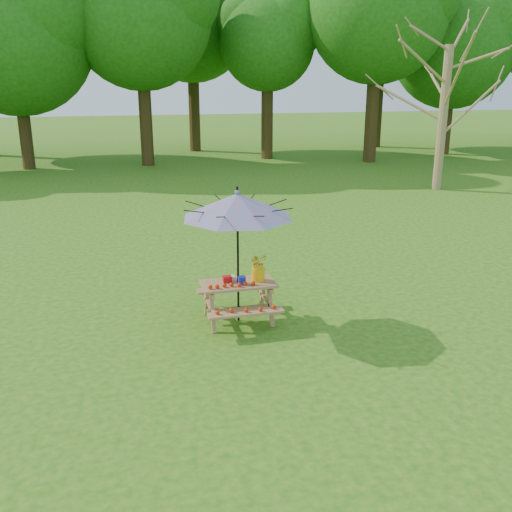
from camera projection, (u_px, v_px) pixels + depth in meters
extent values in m
cylinder|color=#8F754E|center=(443.00, 119.00, 19.93)|extent=(0.36, 0.36, 4.94)
cube|color=#A26849|center=(238.00, 284.00, 9.29)|extent=(1.20, 0.62, 0.04)
cube|color=#A26849|center=(246.00, 313.00, 8.87)|extent=(1.20, 0.22, 0.04)
cube|color=#A26849|center=(232.00, 289.00, 9.89)|extent=(1.20, 0.22, 0.04)
cylinder|color=black|center=(238.00, 256.00, 9.15)|extent=(0.04, 0.04, 2.25)
cone|color=#208FBA|center=(237.00, 206.00, 8.90)|extent=(2.16, 2.16, 0.38)
sphere|color=#208FBA|center=(237.00, 192.00, 8.84)|extent=(0.08, 0.08, 0.08)
cube|color=red|center=(227.00, 279.00, 9.30)|extent=(0.14, 0.12, 0.10)
cylinder|color=#1423A3|center=(242.00, 280.00, 9.19)|extent=(0.13, 0.13, 0.13)
cube|color=white|center=(231.00, 278.00, 9.39)|extent=(0.13, 0.13, 0.07)
cylinder|color=#FFB30D|center=(258.00, 274.00, 9.35)|extent=(0.22, 0.22, 0.22)
imported|color=gold|center=(258.00, 262.00, 9.28)|extent=(0.35, 0.33, 0.32)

